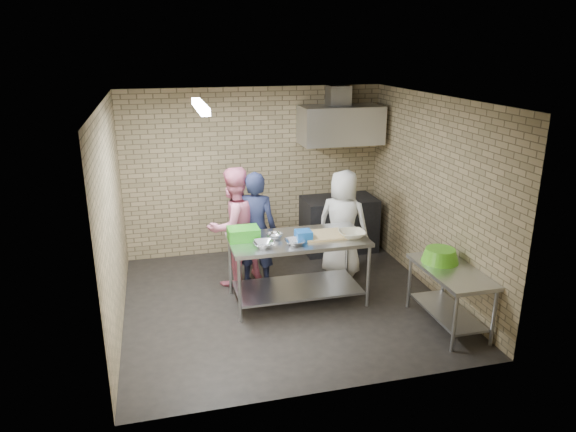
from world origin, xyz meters
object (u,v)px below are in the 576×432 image
at_px(woman_pink, 234,227).
at_px(woman_white, 343,223).
at_px(stove, 339,224).
at_px(green_crate, 243,234).
at_px(prep_table, 298,269).
at_px(man_navy, 255,229).
at_px(side_counter, 449,297).
at_px(green_basin, 440,255).
at_px(blue_tub, 304,235).
at_px(bottle_green, 362,128).
at_px(bottle_red, 340,128).

height_order(woman_pink, woman_white, woman_pink).
bearing_deg(stove, green_crate, -140.82).
bearing_deg(prep_table, man_navy, 122.68).
relative_size(side_counter, green_basin, 2.61).
height_order(green_basin, woman_white, woman_white).
bearing_deg(prep_table, blue_tub, -63.43).
relative_size(prep_table, bottle_green, 12.01).
relative_size(blue_tub, bottle_red, 1.11).
bearing_deg(bottle_red, man_navy, -144.00).
xyz_separation_m(prep_table, stove, (1.17, 1.64, -0.00)).
relative_size(bottle_red, woman_white, 0.11).
distance_m(man_navy, woman_pink, 0.31).
relative_size(blue_tub, woman_pink, 0.12).
bearing_deg(green_basin, man_navy, 142.88).
relative_size(green_crate, woman_white, 0.25).
height_order(prep_table, woman_pink, woman_pink).
relative_size(prep_table, green_basin, 3.92).
height_order(green_crate, green_basin, green_crate).
bearing_deg(man_navy, woman_pink, 3.60).
distance_m(blue_tub, woman_white, 1.17).
bearing_deg(side_counter, bottle_red, 97.62).
xyz_separation_m(side_counter, bottle_green, (0.00, 2.99, 1.64)).
height_order(prep_table, bottle_green, bottle_green).
xyz_separation_m(side_counter, green_basin, (-0.02, 0.25, 0.46)).
xyz_separation_m(green_basin, man_navy, (-2.03, 1.54, -0.00)).
bearing_deg(side_counter, blue_tub, 147.23).
height_order(green_crate, woman_pink, woman_pink).
relative_size(side_counter, green_crate, 3.00).
xyz_separation_m(man_navy, woman_white, (1.32, 0.02, -0.03)).
xyz_separation_m(prep_table, bottle_red, (1.22, 1.88, 1.58)).
bearing_deg(blue_tub, woman_white, 43.83).
bearing_deg(bottle_green, green_crate, -142.76).
distance_m(green_basin, woman_pink, 2.84).
bearing_deg(woman_white, green_basin, 152.11).
relative_size(prep_table, bottle_red, 10.01).
relative_size(woman_pink, woman_white, 1.07).
bearing_deg(bottle_red, prep_table, -122.90).
distance_m(green_crate, bottle_green, 3.09).
relative_size(side_counter, man_navy, 0.72).
bearing_deg(side_counter, woman_white, 111.90).
distance_m(green_basin, man_navy, 2.55).
xyz_separation_m(blue_tub, woman_pink, (-0.78, 0.88, -0.11)).
bearing_deg(side_counter, stove, 99.29).
bearing_deg(woman_pink, bottle_red, -176.30).
relative_size(man_navy, woman_pink, 0.97).
relative_size(green_crate, man_navy, 0.24).
height_order(stove, bottle_green, bottle_green).
relative_size(blue_tub, woman_white, 0.13).
bearing_deg(side_counter, woman_pink, 141.22).
bearing_deg(side_counter, prep_table, 145.56).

